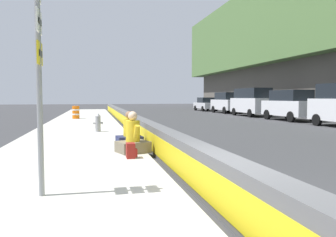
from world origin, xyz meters
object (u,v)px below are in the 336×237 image
at_px(route_sign_post, 39,66).
at_px(parked_car_midline, 252,101).
at_px(seated_person_foreground, 133,140).
at_px(seated_person_middle, 129,135).
at_px(parked_car_farther, 206,104).
at_px(backpack, 131,151).
at_px(parked_car_far, 227,102).
at_px(fire_hydrant, 98,122).
at_px(parked_car_fourth, 290,105).
at_px(construction_barrel, 76,112).

distance_m(route_sign_post, parked_car_midline, 26.54).
xyz_separation_m(seated_person_foreground, seated_person_middle, (1.45, -0.05, -0.02)).
distance_m(route_sign_post, seated_person_foreground, 4.64).
bearing_deg(seated_person_foreground, parked_car_farther, -23.09).
distance_m(route_sign_post, backpack, 3.95).
xyz_separation_m(parked_car_midline, parked_car_far, (6.04, -0.14, -0.17)).
height_order(fire_hydrant, backpack, fire_hydrant).
height_order(seated_person_middle, parked_car_farther, parked_car_farther).
bearing_deg(parked_car_fourth, parked_car_far, -0.11).
bearing_deg(parked_car_far, parked_car_midline, 178.65).
height_order(seated_person_middle, backpack, seated_person_middle).
xyz_separation_m(backpack, parked_car_far, (24.96, -13.34, 0.85)).
bearing_deg(parked_car_farther, construction_barrel, 133.24).
distance_m(route_sign_post, construction_barrel, 19.76).
height_order(route_sign_post, seated_person_foreground, route_sign_post).
relative_size(route_sign_post, parked_car_far, 0.74).
distance_m(seated_person_foreground, parked_car_far, 27.47).
distance_m(seated_person_foreground, parked_car_farther, 32.88).
bearing_deg(construction_barrel, parked_car_farther, -46.76).
xyz_separation_m(fire_hydrant, parked_car_midline, (11.96, -13.96, 0.77)).
distance_m(seated_person_foreground, parked_car_fourth, 18.00).
distance_m(seated_person_middle, parked_car_midline, 21.10).
bearing_deg(backpack, route_sign_post, 149.02).
xyz_separation_m(seated_person_foreground, parked_car_midline, (18.05, -13.05, 0.84)).
bearing_deg(parked_car_midline, seated_person_middle, 141.94).
xyz_separation_m(backpack, parked_car_fourth, (13.13, -13.32, 0.85)).
relative_size(fire_hydrant, parked_car_farther, 0.19).
bearing_deg(route_sign_post, parked_car_fourth, -43.17).
height_order(route_sign_post, parked_car_far, route_sign_post).
bearing_deg(seated_person_middle, parked_car_midline, -38.06).
distance_m(route_sign_post, seated_person_middle, 5.92).
xyz_separation_m(seated_person_foreground, construction_barrel, (15.85, 2.42, 0.10)).
xyz_separation_m(fire_hydrant, seated_person_middle, (-4.64, -0.97, -0.09)).
distance_m(fire_hydrant, construction_barrel, 9.87).
bearing_deg(route_sign_post, backpack, -30.98).
bearing_deg(seated_person_middle, route_sign_post, 159.44).
height_order(route_sign_post, parked_car_farther, route_sign_post).
bearing_deg(route_sign_post, construction_barrel, 1.39).
distance_m(seated_person_foreground, backpack, 0.91).
xyz_separation_m(route_sign_post, parked_car_far, (27.93, -15.12, -1.05)).
xyz_separation_m(parked_car_midline, parked_car_farther, (12.19, 0.15, -0.49)).
distance_m(seated_person_middle, construction_barrel, 14.60).
xyz_separation_m(construction_barrel, parked_car_far, (8.24, -15.60, 0.56)).
distance_m(construction_barrel, parked_car_far, 17.66).
height_order(fire_hydrant, parked_car_fourth, parked_car_fourth).
height_order(seated_person_foreground, seated_person_middle, seated_person_foreground).
distance_m(backpack, construction_barrel, 16.87).
distance_m(route_sign_post, parked_car_fourth, 22.10).
height_order(fire_hydrant, parked_car_midline, parked_car_midline).
height_order(route_sign_post, seated_person_middle, route_sign_post).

